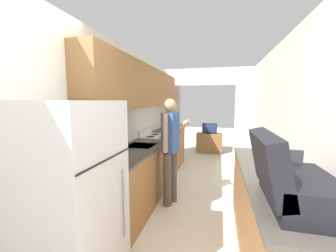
% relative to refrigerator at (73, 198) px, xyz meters
% --- Properties ---
extents(wall_left, '(0.38, 7.23, 2.50)m').
position_rel_refrigerator_xyz_m(wall_left, '(-0.28, 1.71, 0.72)').
color(wall_left, silver).
rests_on(wall_left, ground_plane).
extents(wall_right, '(0.06, 7.23, 2.50)m').
position_rel_refrigerator_xyz_m(wall_right, '(2.06, 1.26, 0.43)').
color(wall_right, silver).
rests_on(wall_right, ground_plane).
extents(wall_far_with_doorway, '(2.76, 0.06, 2.50)m').
position_rel_refrigerator_xyz_m(wall_far_with_doorway, '(0.85, 4.30, 0.61)').
color(wall_far_with_doorway, silver).
rests_on(wall_far_with_doorway, ground_plane).
extents(counter_left, '(0.62, 3.75, 0.92)m').
position_rel_refrigerator_xyz_m(counter_left, '(-0.03, 2.19, -0.36)').
color(counter_left, brown).
rests_on(counter_left, ground_plane).
extents(counter_right, '(0.62, 2.23, 0.92)m').
position_rel_refrigerator_xyz_m(counter_right, '(1.73, 0.75, -0.36)').
color(counter_right, brown).
rests_on(counter_right, ground_plane).
extents(refrigerator, '(0.70, 0.77, 1.63)m').
position_rel_refrigerator_xyz_m(refrigerator, '(0.00, 0.00, 0.00)').
color(refrigerator, '#B7B7BC').
rests_on(refrigerator, ground_plane).
extents(range_oven, '(0.66, 0.72, 1.06)m').
position_rel_refrigerator_xyz_m(range_oven, '(-0.03, 2.61, -0.35)').
color(range_oven, white).
rests_on(range_oven, ground_plane).
extents(person, '(0.53, 0.45, 1.66)m').
position_rel_refrigerator_xyz_m(person, '(0.45, 1.65, 0.08)').
color(person, '#4C4238').
rests_on(person, ground_plane).
extents(suitcase, '(0.51, 0.68, 0.50)m').
position_rel_refrigerator_xyz_m(suitcase, '(1.65, 0.11, 0.27)').
color(suitcase, black).
rests_on(suitcase, counter_right).
extents(book_stack, '(0.21, 0.30, 0.05)m').
position_rel_refrigerator_xyz_m(book_stack, '(1.76, 0.78, 0.12)').
color(book_stack, black).
rests_on(book_stack, counter_right).
extents(tv_cabinet, '(0.79, 0.42, 0.61)m').
position_rel_refrigerator_xyz_m(tv_cabinet, '(0.90, 5.15, -0.51)').
color(tv_cabinet, brown).
rests_on(tv_cabinet, ground_plane).
extents(television, '(0.45, 0.16, 0.33)m').
position_rel_refrigerator_xyz_m(television, '(0.90, 5.11, -0.05)').
color(television, black).
rests_on(television, tv_cabinet).
extents(knife, '(0.05, 0.32, 0.02)m').
position_rel_refrigerator_xyz_m(knife, '(-0.07, 3.23, 0.11)').
color(knife, '#B7B7BC').
rests_on(knife, counter_left).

